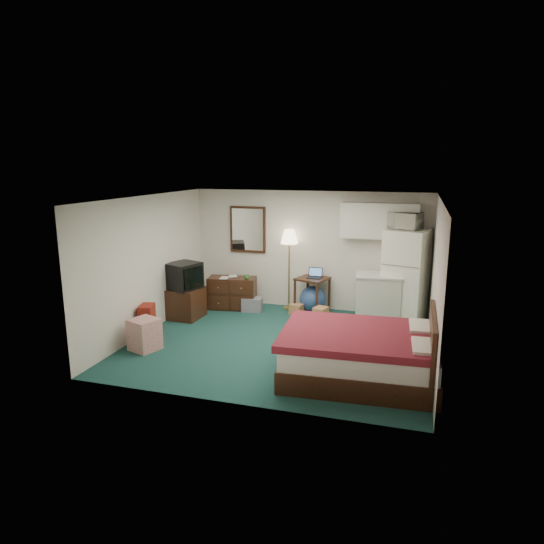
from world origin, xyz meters
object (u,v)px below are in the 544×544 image
(desk, at_px, (312,295))
(fridge, at_px, (406,276))
(tv_stand, at_px, (186,303))
(kitchen_counter, at_px, (378,298))
(floor_lamp, at_px, (289,270))
(bed, at_px, (359,355))
(suitcase, at_px, (147,321))
(dresser, at_px, (232,293))

(desk, xyz_separation_m, fridge, (1.85, -0.05, 0.54))
(desk, height_order, tv_stand, desk)
(kitchen_counter, bearing_deg, tv_stand, -172.53)
(kitchen_counter, bearing_deg, floor_lamp, 164.47)
(desk, height_order, bed, desk)
(floor_lamp, distance_m, desk, 0.73)
(bed, relative_size, suitcase, 3.59)
(tv_stand, xyz_separation_m, suitcase, (-0.15, -1.22, -0.01))
(floor_lamp, height_order, desk, floor_lamp)
(suitcase, bearing_deg, floor_lamp, 35.28)
(tv_stand, bearing_deg, desk, 27.70)
(dresser, relative_size, kitchen_counter, 1.10)
(dresser, distance_m, fridge, 3.60)
(fridge, bearing_deg, suitcase, -136.40)
(dresser, height_order, desk, desk)
(desk, relative_size, suitcase, 1.24)
(desk, distance_m, bed, 3.20)
(desk, relative_size, bed, 0.35)
(fridge, height_order, tv_stand, fridge)
(floor_lamp, relative_size, bed, 0.79)
(bed, bearing_deg, fridge, 76.07)
(tv_stand, bearing_deg, kitchen_counter, 16.54)
(tv_stand, relative_size, suitcase, 1.11)
(tv_stand, bearing_deg, fridge, 16.76)
(dresser, height_order, tv_stand, dresser)
(desk, bearing_deg, bed, -47.98)
(dresser, xyz_separation_m, suitcase, (-0.82, -2.08, -0.04))
(desk, distance_m, tv_stand, 2.60)
(kitchen_counter, relative_size, suitcase, 1.53)
(kitchen_counter, distance_m, tv_stand, 3.83)
(bed, bearing_deg, dresser, 134.91)
(tv_stand, height_order, suitcase, tv_stand)
(fridge, xyz_separation_m, bed, (-0.53, -2.86, -0.57))
(desk, bearing_deg, floor_lamp, -175.02)
(dresser, xyz_separation_m, tv_stand, (-0.67, -0.86, -0.04))
(kitchen_counter, distance_m, fridge, 0.69)
(fridge, bearing_deg, desk, -165.38)
(desk, distance_m, fridge, 1.93)
(dresser, distance_m, desk, 1.71)
(dresser, height_order, kitchen_counter, kitchen_counter)
(tv_stand, bearing_deg, bed, -23.40)
(suitcase, bearing_deg, bed, -24.49)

